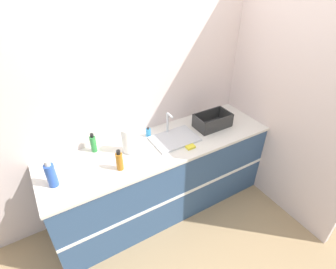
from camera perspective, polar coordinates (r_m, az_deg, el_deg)
The scene contains 12 objects.
ground_plane at distance 3.13m, azimuth 1.89°, elevation -18.86°, with size 12.00×12.00×0.00m, color tan.
wall_back at distance 2.78m, azimuth -5.46°, elevation 8.39°, with size 4.82×0.06×2.60m.
wall_right at distance 3.21m, azimuth 18.32°, elevation 10.42°, with size 0.06×2.68×2.60m.
counter_cabinet at distance 2.99m, azimuth -1.45°, elevation -9.14°, with size 2.44×0.70×0.90m.
sink at distance 2.76m, azimuth 1.35°, elevation -0.74°, with size 0.48×0.33×0.26m.
paper_towel_roll at distance 2.55m, azimuth -8.81°, elevation -1.27°, with size 0.11×0.11×0.27m.
dish_rack at distance 3.00m, azimuth 9.64°, elevation 2.72°, with size 0.40×0.24×0.16m.
bottle_blue at distance 2.38m, azimuth -24.11°, elevation -7.98°, with size 0.08×0.08×0.26m.
bottle_green at distance 2.66m, azimuth -15.94°, elevation -1.92°, with size 0.06×0.06×0.20m.
bottle_amber at distance 2.39m, azimuth -10.52°, elevation -5.68°, with size 0.06×0.06×0.21m.
soap_dispenser at distance 2.81m, azimuth -4.32°, elevation 0.47°, with size 0.05×0.05×0.10m.
sponge at distance 2.65m, azimuth 4.93°, elevation -2.71°, with size 0.09×0.06×0.02m.
Camera 1 is at (-1.04, -1.57, 2.50)m, focal length 28.00 mm.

